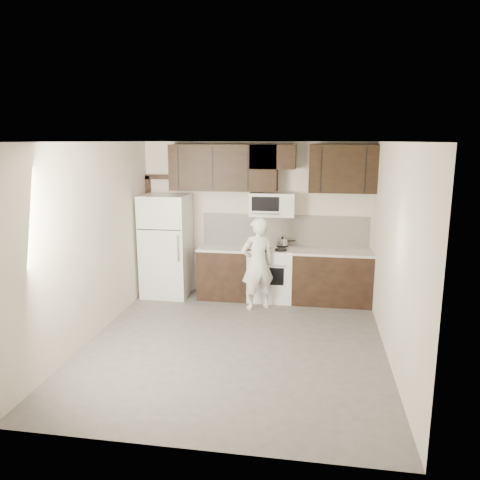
% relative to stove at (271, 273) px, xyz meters
% --- Properties ---
extents(floor, '(4.50, 4.50, 0.00)m').
position_rel_stove_xyz_m(floor, '(-0.30, -1.94, -0.46)').
color(floor, '#514F4C').
rests_on(floor, ground).
extents(back_wall, '(4.00, 0.00, 4.00)m').
position_rel_stove_xyz_m(back_wall, '(-0.30, 0.31, 0.89)').
color(back_wall, beige).
rests_on(back_wall, ground).
extents(ceiling, '(4.50, 4.50, 0.00)m').
position_rel_stove_xyz_m(ceiling, '(-0.30, -1.94, 2.24)').
color(ceiling, white).
rests_on(ceiling, back_wall).
extents(counter_run, '(2.95, 0.64, 0.91)m').
position_rel_stove_xyz_m(counter_run, '(0.30, 0.00, -0.00)').
color(counter_run, black).
rests_on(counter_run, floor).
extents(stove, '(0.76, 0.66, 0.94)m').
position_rel_stove_xyz_m(stove, '(0.00, 0.00, 0.00)').
color(stove, silver).
rests_on(stove, floor).
extents(backsplash, '(2.90, 0.02, 0.54)m').
position_rel_stove_xyz_m(backsplash, '(0.20, 0.30, 0.72)').
color(backsplash, silver).
rests_on(backsplash, counter_run).
extents(upper_cabinets, '(3.48, 0.35, 0.78)m').
position_rel_stove_xyz_m(upper_cabinets, '(-0.09, 0.14, 1.82)').
color(upper_cabinets, black).
rests_on(upper_cabinets, back_wall).
extents(microwave, '(0.76, 0.42, 0.40)m').
position_rel_stove_xyz_m(microwave, '(-0.00, 0.12, 1.19)').
color(microwave, silver).
rests_on(microwave, upper_cabinets).
extents(refrigerator, '(0.80, 0.76, 1.80)m').
position_rel_stove_xyz_m(refrigerator, '(-1.85, -0.05, 0.44)').
color(refrigerator, silver).
rests_on(refrigerator, floor).
extents(door_trim, '(0.50, 0.08, 2.12)m').
position_rel_stove_xyz_m(door_trim, '(-2.22, 0.27, 0.79)').
color(door_trim, black).
rests_on(door_trim, floor).
extents(saucepan, '(0.32, 0.19, 0.18)m').
position_rel_stove_xyz_m(saucepan, '(0.18, 0.15, 0.52)').
color(saucepan, silver).
rests_on(saucepan, stove).
extents(baking_tray, '(0.47, 0.39, 0.02)m').
position_rel_stove_xyz_m(baking_tray, '(-0.24, -0.13, 0.46)').
color(baking_tray, black).
rests_on(baking_tray, counter_run).
extents(pizza, '(0.33, 0.33, 0.02)m').
position_rel_stove_xyz_m(pizza, '(-0.24, -0.13, 0.48)').
color(pizza, tan).
rests_on(pizza, baking_tray).
extents(person, '(0.66, 0.59, 1.53)m').
position_rel_stove_xyz_m(person, '(-0.17, -0.51, 0.30)').
color(person, white).
rests_on(person, floor).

